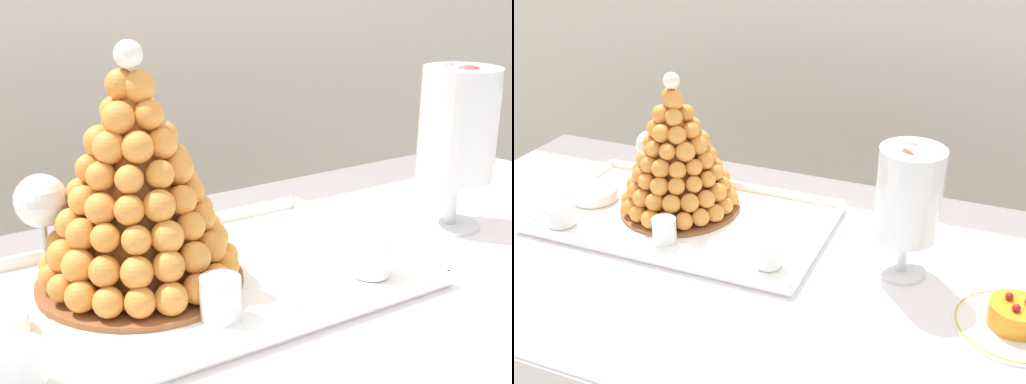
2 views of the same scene
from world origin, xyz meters
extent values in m
cylinder|color=brown|center=(0.64, 0.32, 0.37)|extent=(0.04, 0.04, 0.74)
cube|color=brown|center=(0.00, 0.00, 0.75)|extent=(1.41, 0.75, 0.02)
cube|color=white|center=(0.00, 0.00, 0.76)|extent=(1.47, 0.81, 0.00)
cube|color=white|center=(0.00, 0.41, 0.60)|extent=(1.47, 0.01, 0.32)
cube|color=white|center=(-0.15, 0.08, 0.76)|extent=(0.63, 0.36, 0.01)
cube|color=white|center=(-0.15, -0.10, 0.78)|extent=(0.63, 0.01, 0.02)
cube|color=white|center=(-0.15, 0.26, 0.78)|extent=(0.63, 0.01, 0.02)
cube|color=white|center=(0.17, 0.08, 0.78)|extent=(0.01, 0.36, 0.02)
cylinder|color=white|center=(-0.15, 0.08, 0.77)|extent=(0.33, 0.33, 0.00)
cylinder|color=brown|center=(-0.18, 0.12, 0.77)|extent=(0.27, 0.27, 0.01)
cone|color=#C2722F|center=(-0.18, 0.12, 0.91)|extent=(0.19, 0.19, 0.27)
sphere|color=orange|center=(-0.07, 0.12, 0.80)|extent=(0.04, 0.04, 0.04)
sphere|color=orange|center=(-0.07, 0.15, 0.80)|extent=(0.04, 0.04, 0.04)
sphere|color=orange|center=(-0.09, 0.19, 0.80)|extent=(0.04, 0.04, 0.04)
sphere|color=orange|center=(-0.12, 0.21, 0.80)|extent=(0.04, 0.04, 0.04)
sphere|color=orange|center=(-0.15, 0.23, 0.80)|extent=(0.04, 0.04, 0.04)
sphere|color=orange|center=(-0.19, 0.23, 0.80)|extent=(0.04, 0.04, 0.04)
sphere|color=orange|center=(-0.23, 0.22, 0.80)|extent=(0.04, 0.04, 0.04)
sphere|color=orange|center=(-0.26, 0.20, 0.80)|extent=(0.04, 0.04, 0.04)
sphere|color=orange|center=(-0.28, 0.17, 0.80)|extent=(0.04, 0.04, 0.04)
sphere|color=orange|center=(-0.29, 0.14, 0.80)|extent=(0.03, 0.03, 0.03)
sphere|color=orange|center=(-0.29, 0.10, 0.80)|extent=(0.03, 0.03, 0.03)
sphere|color=orange|center=(-0.28, 0.06, 0.80)|extent=(0.04, 0.04, 0.04)
sphere|color=orange|center=(-0.26, 0.04, 0.80)|extent=(0.04, 0.04, 0.04)
sphere|color=orange|center=(-0.23, 0.02, 0.80)|extent=(0.04, 0.04, 0.04)
sphere|color=orange|center=(-0.19, 0.01, 0.80)|extent=(0.04, 0.04, 0.04)
sphere|color=orange|center=(-0.15, 0.01, 0.80)|extent=(0.04, 0.04, 0.04)
sphere|color=orange|center=(-0.12, 0.02, 0.80)|extent=(0.04, 0.04, 0.04)
sphere|color=orange|center=(-0.09, 0.05, 0.80)|extent=(0.04, 0.04, 0.04)
sphere|color=orange|center=(-0.07, 0.08, 0.80)|extent=(0.04, 0.04, 0.04)
sphere|color=orange|center=(-0.09, 0.15, 0.83)|extent=(0.04, 0.04, 0.04)
sphere|color=#E7923D|center=(-0.11, 0.18, 0.83)|extent=(0.04, 0.04, 0.04)
sphere|color=orange|center=(-0.14, 0.21, 0.83)|extent=(0.04, 0.04, 0.04)
sphere|color=orange|center=(-0.18, 0.22, 0.83)|extent=(0.04, 0.04, 0.04)
sphere|color=orange|center=(-0.21, 0.21, 0.83)|extent=(0.04, 0.04, 0.04)
sphere|color=#E7923D|center=(-0.25, 0.19, 0.83)|extent=(0.04, 0.04, 0.04)
sphere|color=orange|center=(-0.27, 0.16, 0.83)|extent=(0.04, 0.04, 0.04)
sphere|color=orange|center=(-0.28, 0.12, 0.83)|extent=(0.04, 0.04, 0.04)
sphere|color=orange|center=(-0.27, 0.08, 0.83)|extent=(0.04, 0.04, 0.04)
sphere|color=orange|center=(-0.25, 0.05, 0.83)|extent=(0.04, 0.04, 0.04)
sphere|color=orange|center=(-0.22, 0.03, 0.83)|extent=(0.04, 0.04, 0.04)
sphere|color=orange|center=(-0.18, 0.02, 0.83)|extent=(0.04, 0.04, 0.04)
sphere|color=orange|center=(-0.15, 0.03, 0.83)|extent=(0.04, 0.04, 0.04)
sphere|color=orange|center=(-0.11, 0.05, 0.83)|extent=(0.04, 0.04, 0.04)
sphere|color=#E7923D|center=(-0.09, 0.08, 0.83)|extent=(0.04, 0.04, 0.04)
sphere|color=orange|center=(-0.08, 0.11, 0.83)|extent=(0.04, 0.04, 0.04)
sphere|color=orange|center=(-0.12, 0.17, 0.86)|extent=(0.04, 0.04, 0.04)
sphere|color=orange|center=(-0.15, 0.19, 0.86)|extent=(0.04, 0.04, 0.04)
sphere|color=orange|center=(-0.18, 0.20, 0.86)|extent=(0.03, 0.03, 0.03)
sphere|color=orange|center=(-0.22, 0.19, 0.86)|extent=(0.03, 0.03, 0.03)
sphere|color=orange|center=(-0.25, 0.17, 0.86)|extent=(0.04, 0.04, 0.04)
sphere|color=#E7923D|center=(-0.26, 0.13, 0.86)|extent=(0.04, 0.04, 0.04)
sphere|color=orange|center=(-0.26, 0.10, 0.86)|extent=(0.04, 0.04, 0.04)
sphere|color=orange|center=(-0.24, 0.06, 0.87)|extent=(0.04, 0.04, 0.04)
sphere|color=orange|center=(-0.21, 0.04, 0.86)|extent=(0.04, 0.04, 0.04)
sphere|color=#E8933E|center=(-0.18, 0.03, 0.86)|extent=(0.04, 0.04, 0.04)
sphere|color=orange|center=(-0.14, 0.04, 0.86)|extent=(0.04, 0.04, 0.04)
sphere|color=orange|center=(-0.11, 0.07, 0.86)|extent=(0.04, 0.04, 0.04)
sphere|color=orange|center=(-0.10, 0.10, 0.86)|extent=(0.04, 0.04, 0.04)
sphere|color=#E8933E|center=(-0.10, 0.14, 0.86)|extent=(0.04, 0.04, 0.04)
sphere|color=orange|center=(-0.15, 0.18, 0.90)|extent=(0.04, 0.04, 0.04)
sphere|color=orange|center=(-0.18, 0.19, 0.90)|extent=(0.04, 0.04, 0.04)
sphere|color=orange|center=(-0.22, 0.18, 0.90)|extent=(0.04, 0.04, 0.04)
sphere|color=orange|center=(-0.24, 0.15, 0.90)|extent=(0.04, 0.04, 0.04)
sphere|color=#E7923D|center=(-0.25, 0.12, 0.90)|extent=(0.04, 0.04, 0.04)
sphere|color=orange|center=(-0.24, 0.08, 0.89)|extent=(0.04, 0.04, 0.04)
sphere|color=orange|center=(-0.21, 0.06, 0.90)|extent=(0.04, 0.04, 0.04)
sphere|color=orange|center=(-0.18, 0.05, 0.90)|extent=(0.04, 0.04, 0.04)
sphere|color=orange|center=(-0.15, 0.06, 0.90)|extent=(0.04, 0.04, 0.04)
sphere|color=orange|center=(-0.12, 0.08, 0.89)|extent=(0.04, 0.04, 0.04)
sphere|color=orange|center=(-0.11, 0.12, 0.90)|extent=(0.04, 0.04, 0.04)
sphere|color=orange|center=(-0.12, 0.15, 0.90)|extent=(0.04, 0.04, 0.04)
sphere|color=orange|center=(-0.17, 0.17, 0.93)|extent=(0.04, 0.04, 0.04)
sphere|color=orange|center=(-0.21, 0.16, 0.93)|extent=(0.04, 0.04, 0.04)
sphere|color=orange|center=(-0.23, 0.14, 0.93)|extent=(0.04, 0.04, 0.04)
sphere|color=orange|center=(-0.23, 0.10, 0.93)|extent=(0.04, 0.04, 0.04)
sphere|color=#E7923D|center=(-0.21, 0.07, 0.93)|extent=(0.04, 0.04, 0.04)
sphere|color=orange|center=(-0.17, 0.06, 0.93)|extent=(0.04, 0.04, 0.04)
sphere|color=orange|center=(-0.14, 0.08, 0.93)|extent=(0.04, 0.04, 0.04)
sphere|color=orange|center=(-0.13, 0.12, 0.93)|extent=(0.04, 0.04, 0.04)
sphere|color=orange|center=(-0.14, 0.15, 0.93)|extent=(0.04, 0.04, 0.04)
sphere|color=orange|center=(-0.19, 0.16, 0.96)|extent=(0.04, 0.04, 0.04)
sphere|color=orange|center=(-0.22, 0.14, 0.96)|extent=(0.04, 0.04, 0.04)
sphere|color=orange|center=(-0.22, 0.10, 0.96)|extent=(0.04, 0.04, 0.04)
sphere|color=orange|center=(-0.19, 0.08, 0.96)|extent=(0.04, 0.04, 0.04)
sphere|color=#E7923D|center=(-0.16, 0.09, 0.96)|extent=(0.04, 0.04, 0.04)
sphere|color=orange|center=(-0.14, 0.12, 0.96)|extent=(0.04, 0.04, 0.04)
sphere|color=orange|center=(-0.15, 0.15, 0.96)|extent=(0.04, 0.04, 0.04)
sphere|color=orange|center=(-0.19, 0.14, 1.00)|extent=(0.04, 0.04, 0.04)
sphere|color=orange|center=(-0.20, 0.10, 1.00)|extent=(0.04, 0.04, 0.04)
sphere|color=orange|center=(-0.17, 0.10, 1.00)|extent=(0.04, 0.04, 0.04)
sphere|color=orange|center=(-0.16, 0.13, 1.00)|extent=(0.04, 0.04, 0.04)
sphere|color=orange|center=(-0.19, 0.12, 1.03)|extent=(0.04, 0.04, 0.04)
sphere|color=orange|center=(-0.17, 0.11, 1.03)|extent=(0.04, 0.04, 0.04)
sphere|color=white|center=(-0.18, 0.12, 1.07)|extent=(0.04, 0.04, 0.04)
cylinder|color=silver|center=(-0.39, -0.04, 0.79)|extent=(0.06, 0.06, 0.05)
cylinder|color=gold|center=(-0.39, -0.04, 0.78)|extent=(0.06, 0.06, 0.02)
cylinder|color=#EAC166|center=(-0.39, -0.04, 0.80)|extent=(0.06, 0.06, 0.01)
sphere|color=brown|center=(-0.39, -0.05, 0.81)|extent=(0.02, 0.02, 0.02)
cylinder|color=silver|center=(-0.14, -0.02, 0.80)|extent=(0.05, 0.05, 0.05)
cylinder|color=#F4EAC6|center=(-0.14, -0.02, 0.78)|extent=(0.04, 0.04, 0.02)
cylinder|color=white|center=(-0.14, -0.02, 0.80)|extent=(0.04, 0.04, 0.02)
sphere|color=brown|center=(-0.13, -0.02, 0.81)|extent=(0.01, 0.01, 0.01)
cylinder|color=silver|center=(0.09, -0.02, 0.79)|extent=(0.05, 0.05, 0.05)
cylinder|color=gold|center=(0.09, -0.02, 0.78)|extent=(0.05, 0.05, 0.02)
cylinder|color=#EAC166|center=(0.09, -0.02, 0.80)|extent=(0.05, 0.05, 0.02)
sphere|color=brown|center=(0.10, -0.02, 0.81)|extent=(0.01, 0.01, 0.01)
cylinder|color=white|center=(0.33, 0.06, 0.76)|extent=(0.10, 0.10, 0.01)
cylinder|color=white|center=(0.33, 0.06, 0.81)|extent=(0.02, 0.02, 0.08)
cylinder|color=white|center=(0.33, 0.06, 0.93)|extent=(0.12, 0.12, 0.18)
cylinder|color=#F9A54C|center=(0.36, 0.06, 0.86)|extent=(0.05, 0.04, 0.04)
cylinder|color=#9ED860|center=(0.34, 0.09, 0.86)|extent=(0.04, 0.04, 0.04)
cylinder|color=#F9A54C|center=(0.31, 0.05, 0.86)|extent=(0.05, 0.04, 0.05)
cylinder|color=#9ED860|center=(0.33, 0.04, 0.86)|extent=(0.05, 0.05, 0.05)
cylinder|color=#F9A54C|center=(0.34, 0.07, 0.88)|extent=(0.06, 0.04, 0.06)
cylinder|color=#9ED860|center=(0.32, 0.07, 0.88)|extent=(0.05, 0.04, 0.05)
cylinder|color=#72B2E0|center=(0.34, 0.04, 0.88)|extent=(0.05, 0.04, 0.04)
cylinder|color=#E54C47|center=(0.35, 0.08, 0.90)|extent=(0.05, 0.04, 0.05)
cylinder|color=#F9A54C|center=(0.32, 0.05, 0.90)|extent=(0.05, 0.05, 0.04)
cylinder|color=#D199D8|center=(0.35, 0.04, 0.90)|extent=(0.05, 0.04, 0.04)
cylinder|color=pink|center=(0.33, 0.07, 0.92)|extent=(0.05, 0.05, 0.03)
cylinder|color=#72B2E0|center=(0.31, 0.05, 0.92)|extent=(0.04, 0.04, 0.04)
cylinder|color=pink|center=(0.35, 0.05, 0.92)|extent=(0.05, 0.05, 0.02)
cylinder|color=yellow|center=(0.32, 0.07, 0.94)|extent=(0.04, 0.04, 0.03)
cylinder|color=pink|center=(0.33, 0.04, 0.94)|extent=(0.05, 0.04, 0.05)
cylinder|color=#D199D8|center=(0.36, 0.06, 0.94)|extent=(0.05, 0.05, 0.05)
cylinder|color=#72B2E0|center=(0.32, 0.06, 0.96)|extent=(0.06, 0.05, 0.06)
cylinder|color=#D199D8|center=(0.34, 0.04, 0.96)|extent=(0.05, 0.04, 0.03)
cylinder|color=#F9A54C|center=(0.34, 0.07, 0.96)|extent=(0.05, 0.05, 0.05)
cylinder|color=#9ED860|center=(0.32, 0.05, 0.98)|extent=(0.05, 0.04, 0.04)
cylinder|color=#D199D8|center=(0.35, 0.05, 0.98)|extent=(0.06, 0.04, 0.05)
cylinder|color=#E54C47|center=(0.33, 0.09, 0.98)|extent=(0.06, 0.05, 0.06)
cylinder|color=#E54C47|center=(0.33, 0.05, 1.00)|extent=(0.06, 0.05, 0.06)
cylinder|color=brown|center=(0.36, 0.06, 1.00)|extent=(0.04, 0.04, 0.03)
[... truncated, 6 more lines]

